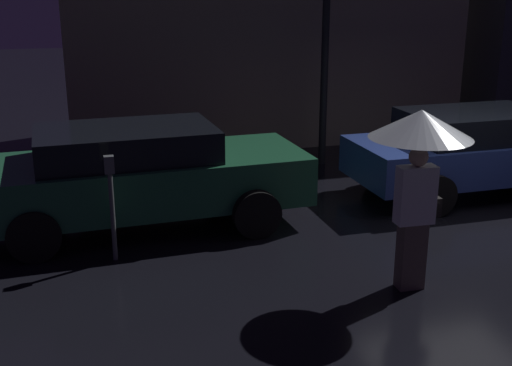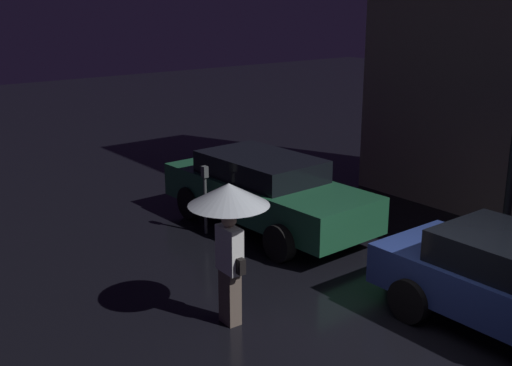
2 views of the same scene
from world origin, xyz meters
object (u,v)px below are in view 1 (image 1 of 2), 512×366
parked_car_blue (480,149)px  parking_meter (111,197)px  parked_car_green (138,174)px  pedestrian_with_umbrella (420,146)px

parked_car_blue → parking_meter: parked_car_blue is taller
parking_meter → parked_car_green: bearing=68.4°
parked_car_green → parked_car_blue: (5.63, 0.04, -0.04)m
parked_car_green → parking_meter: parked_car_green is taller
parked_car_green → pedestrian_with_umbrella: 4.08m
pedestrian_with_umbrella → parking_meter: bearing=-25.9°
parked_car_green → parked_car_blue: parked_car_green is taller
parked_car_green → parking_meter: (-0.45, -1.13, 0.06)m
parked_car_blue → parked_car_green: bearing=-179.9°
pedestrian_with_umbrella → parking_meter: size_ratio=1.52×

